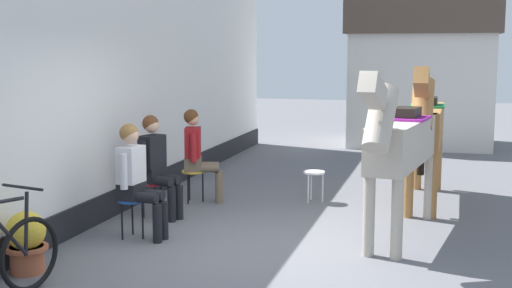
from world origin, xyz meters
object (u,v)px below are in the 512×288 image
object	(u,v)px
seated_visitor_middle	(156,161)
saddled_horse_far	(426,126)
seated_visitor_near	(136,175)
flower_planter_near	(26,241)
spare_stool_white	(314,175)
seated_visitor_far	(197,151)
saddled_horse_near	(402,143)

from	to	relation	value
seated_visitor_middle	saddled_horse_far	xyz separation A→B (m)	(3.45, 1.75, 0.38)
seated_visitor_near	flower_planter_near	distance (m)	1.62
flower_planter_near	spare_stool_white	bearing A→B (deg)	60.84
seated_visitor_middle	seated_visitor_far	size ratio (longest dim) A/B	1.00
seated_visitor_middle	seated_visitor_far	distance (m)	1.04
saddled_horse_far	seated_visitor_near	bearing A→B (deg)	-139.75
seated_visitor_near	seated_visitor_far	bearing A→B (deg)	89.32
spare_stool_white	seated_visitor_middle	bearing A→B (deg)	-141.14
seated_visitor_near	spare_stool_white	bearing A→B (deg)	56.22
seated_visitor_far	saddled_horse_far	distance (m)	3.35
flower_planter_near	saddled_horse_near	bearing A→B (deg)	32.86
seated_visitor_middle	spare_stool_white	xyz separation A→B (m)	(1.87, 1.51, -0.38)
flower_planter_near	spare_stool_white	xyz separation A→B (m)	(2.22, 3.98, 0.07)
saddled_horse_near	spare_stool_white	bearing A→B (deg)	128.99
saddled_horse_far	seated_visitor_middle	bearing A→B (deg)	-153.07
seated_visitor_middle	saddled_horse_near	xyz separation A→B (m)	(3.23, -0.16, 0.38)
seated_visitor_middle	seated_visitor_far	bearing A→B (deg)	78.36
seated_visitor_middle	saddled_horse_far	bearing A→B (deg)	26.93
seated_visitor_near	seated_visitor_middle	world-z (taller)	same
saddled_horse_near	spare_stool_white	size ratio (longest dim) A/B	6.48
spare_stool_white	saddled_horse_far	bearing A→B (deg)	8.82
seated_visitor_near	flower_planter_near	world-z (taller)	seated_visitor_near
spare_stool_white	seated_visitor_near	bearing A→B (deg)	-123.78
seated_visitor_middle	spare_stool_white	bearing A→B (deg)	38.86
seated_visitor_near	flower_planter_near	xyz separation A→B (m)	(-0.53, -1.46, -0.44)
saddled_horse_near	saddled_horse_far	xyz separation A→B (m)	(0.23, 1.92, 0.00)
seated_visitor_near	seated_visitor_far	world-z (taller)	same
saddled_horse_far	spare_stool_white	xyz separation A→B (m)	(-1.58, -0.25, -0.76)
saddled_horse_far	flower_planter_near	distance (m)	5.75
flower_planter_near	spare_stool_white	size ratio (longest dim) A/B	1.39
seated_visitor_far	saddled_horse_far	size ratio (longest dim) A/B	0.46
seated_visitor_far	spare_stool_white	world-z (taller)	seated_visitor_far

